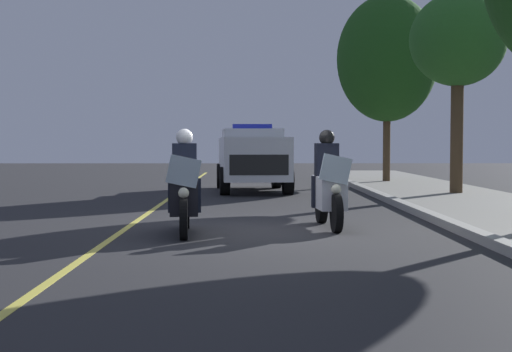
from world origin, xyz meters
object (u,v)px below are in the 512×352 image
Objects in this scene: police_motorcycle_lead_right at (328,188)px; tree_far_back at (458,42)px; police_motorcycle_lead_left at (184,191)px; police_suv at (252,156)px; tree_behind_suv at (387,59)px.

tree_far_back is at bearing 149.78° from police_motorcycle_lead_right.
police_suv is (-10.47, 1.15, 0.37)m from police_motorcycle_lead_left.
police_suv is 0.91× the size of tree_far_back.
tree_behind_suv reaches higher than tree_far_back.
police_motorcycle_lead_right is 0.39× the size of tree_far_back.
tree_far_back is (-8.33, 6.79, 3.56)m from police_motorcycle_lead_left.
tree_far_back is at bearing 7.20° from tree_behind_suv.
tree_far_back is 6.27m from tree_behind_suv.
tree_far_back is 0.83× the size of tree_behind_suv.
tree_behind_suv reaches higher than police_suv.
tree_far_back reaches higher than police_motorcycle_lead_right.
police_suv is 6.83m from tree_far_back.
police_motorcycle_lead_right is at bearing 7.72° from police_suv.
police_suv is 0.75× the size of tree_behind_suv.
police_motorcycle_lead_left is at bearing -39.17° from tree_far_back.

